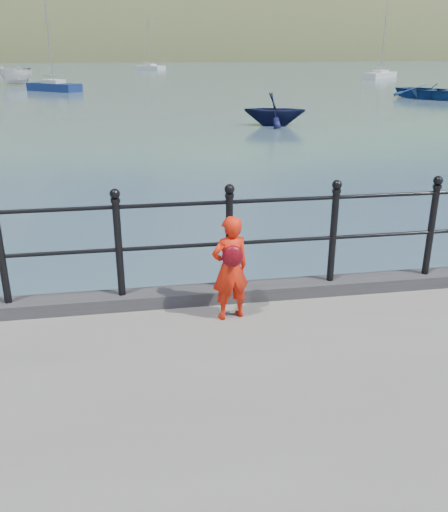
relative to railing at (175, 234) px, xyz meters
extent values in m
plane|color=#2D4251|center=(0.00, 0.15, -1.82)|extent=(600.00, 600.00, 0.00)
cube|color=#28282B|center=(0.00, 0.00, -0.75)|extent=(60.00, 0.30, 0.15)
cylinder|color=black|center=(0.00, 0.00, -0.15)|extent=(18.00, 0.04, 0.04)
cylinder|color=black|center=(0.00, 0.00, 0.32)|extent=(18.00, 0.04, 0.04)
cylinder|color=black|center=(-1.80, 0.00, -0.15)|extent=(0.08, 0.08, 1.05)
cylinder|color=black|center=(-0.60, 0.00, -0.15)|extent=(0.08, 0.08, 1.05)
sphere|color=black|center=(-0.60, 0.00, 0.47)|extent=(0.11, 0.11, 0.11)
cylinder|color=black|center=(0.60, 0.00, -0.15)|extent=(0.08, 0.08, 1.05)
sphere|color=black|center=(0.60, 0.00, 0.47)|extent=(0.11, 0.11, 0.11)
cylinder|color=black|center=(1.80, 0.00, -0.15)|extent=(0.08, 0.08, 1.05)
sphere|color=black|center=(1.80, 0.00, 0.47)|extent=(0.11, 0.11, 0.11)
cylinder|color=black|center=(3.00, 0.00, -0.15)|extent=(0.08, 0.08, 1.05)
sphere|color=black|center=(3.00, 0.00, 0.47)|extent=(0.11, 0.11, 0.11)
ellipsoid|color=#333A21|center=(20.00, 195.15, -17.22)|extent=(400.00, 100.00, 88.00)
ellipsoid|color=#387026|center=(60.00, 255.15, -29.12)|extent=(600.00, 180.00, 156.00)
cube|color=silver|center=(-35.00, 181.15, 1.18)|extent=(9.00, 6.00, 6.00)
cube|color=#4C4744|center=(-35.00, 181.15, 5.18)|extent=(9.50, 6.50, 2.00)
cube|color=silver|center=(-12.00, 181.15, 1.18)|extent=(9.00, 6.00, 6.00)
cube|color=#4C4744|center=(-12.00, 181.15, 5.18)|extent=(9.50, 6.50, 2.00)
cube|color=silver|center=(18.00, 181.15, 1.18)|extent=(9.00, 6.00, 6.00)
cube|color=#4C4744|center=(18.00, 181.15, 5.18)|extent=(9.50, 6.50, 2.00)
cube|color=silver|center=(45.00, 181.15, 1.18)|extent=(9.00, 6.00, 6.00)
cube|color=#4C4744|center=(45.00, 181.15, 5.18)|extent=(9.50, 6.50, 2.00)
imported|color=red|center=(0.53, -0.44, -0.26)|extent=(0.47, 0.37, 1.13)
ellipsoid|color=#B70616|center=(0.53, -0.57, -0.08)|extent=(0.22, 0.11, 0.23)
imported|color=navy|center=(22.40, 34.62, -1.25)|extent=(5.86, 6.67, 1.15)
imported|color=silver|center=(-11.94, 56.48, -0.88)|extent=(3.87, 5.21, 1.90)
imported|color=black|center=(6.72, 21.59, -1.02)|extent=(3.63, 3.34, 1.60)
cube|color=beige|center=(3.33, 97.07, -1.57)|extent=(5.50, 6.19, 0.90)
cube|color=beige|center=(3.33, 97.07, -1.07)|extent=(2.45, 2.59, 0.50)
cylinder|color=#A5A5A8|center=(3.33, 97.07, 3.14)|extent=(0.10, 0.10, 8.53)
cylinder|color=#A5A5A8|center=(3.33, 97.07, -0.52)|extent=(1.85, 2.28, 0.06)
cube|color=navy|center=(-7.11, 47.40, -1.57)|extent=(5.19, 4.80, 0.90)
cube|color=beige|center=(-7.11, 47.40, -1.07)|extent=(2.21, 2.14, 0.50)
cylinder|color=#A5A5A8|center=(-7.11, 47.40, 2.37)|extent=(0.10, 0.10, 6.98)
cylinder|color=#A5A5A8|center=(-7.11, 47.40, -0.52)|extent=(1.87, 1.62, 0.06)
cube|color=silver|center=(31.66, 63.69, -1.57)|extent=(5.99, 5.53, 0.90)
cube|color=beige|center=(31.66, 63.69, -1.07)|extent=(2.50, 2.40, 0.50)
cylinder|color=#A5A5A8|center=(31.66, 63.69, 3.01)|extent=(0.10, 0.10, 8.26)
cylinder|color=#A5A5A8|center=(31.66, 63.69, -0.52)|extent=(2.22, 1.94, 0.06)
camera|label=1|loc=(-0.38, -5.54, 1.87)|focal=38.00mm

